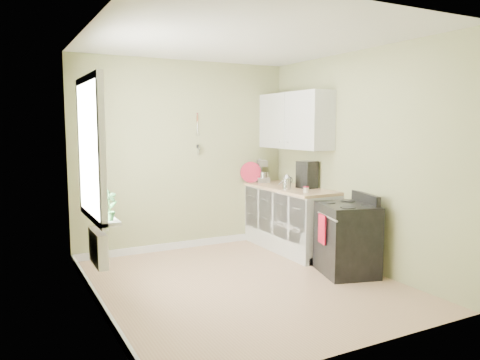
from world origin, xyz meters
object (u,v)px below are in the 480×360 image
stove (347,239)px  kettle (287,182)px  coffee_maker (307,175)px  stand_mixer (262,172)px

stove → kettle: 1.23m
stove → coffee_maker: 1.25m
stove → coffee_maker: coffee_maker is taller
stove → stand_mixer: 2.09m
kettle → stove: bearing=-81.3°
kettle → coffee_maker: (0.32, -0.02, 0.08)m
kettle → stand_mixer: bearing=81.1°
stove → coffee_maker: size_ratio=2.56×
stove → kettle: (-0.16, 1.07, 0.58)m
stand_mixer → kettle: size_ratio=1.85×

